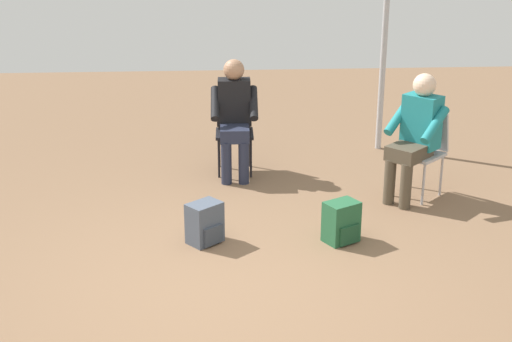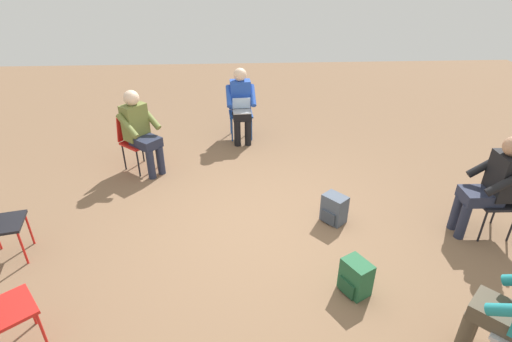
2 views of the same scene
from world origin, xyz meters
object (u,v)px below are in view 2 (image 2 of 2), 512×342
(backpack_by_empty_chair, at_px, (334,210))
(chair_north, at_px, (503,197))
(chair_southwest, at_px, (135,138))
(person_in_black, at_px, (493,182))
(person_with_laptop, at_px, (241,102))
(person_in_olive, at_px, (140,128))
(backpack_near_laptop_user, at_px, (356,279))
(chair_west, at_px, (240,109))

(backpack_by_empty_chair, bearing_deg, chair_north, 80.00)
(chair_southwest, distance_m, person_in_black, 4.74)
(person_with_laptop, height_order, person_in_olive, same)
(chair_southwest, xyz_separation_m, person_in_olive, (0.11, 0.13, 0.20))
(person_in_olive, distance_m, backpack_by_empty_chair, 2.99)
(person_in_olive, height_order, backpack_near_laptop_user, person_in_olive)
(chair_southwest, relative_size, chair_west, 1.00)
(chair_west, height_order, backpack_near_laptop_user, chair_west)
(person_with_laptop, distance_m, backpack_by_empty_chair, 2.78)
(person_with_laptop, height_order, backpack_near_laptop_user, person_with_laptop)
(chair_north, relative_size, person_in_black, 0.69)
(backpack_by_empty_chair, bearing_deg, person_in_olive, -119.17)
(chair_southwest, height_order, person_with_laptop, person_with_laptop)
(backpack_near_laptop_user, bearing_deg, backpack_by_empty_chair, 177.40)
(person_in_olive, bearing_deg, backpack_by_empty_chair, 101.69)
(chair_west, distance_m, backpack_near_laptop_user, 4.00)
(person_with_laptop, distance_m, person_in_olive, 1.83)
(chair_north, distance_m, backpack_by_empty_chair, 1.89)
(chair_southwest, xyz_separation_m, person_in_black, (1.86, 4.36, 0.20))
(backpack_by_empty_chair, bearing_deg, backpack_near_laptop_user, -2.60)
(person_in_olive, bearing_deg, backpack_near_laptop_user, 84.91)
(chair_southwest, distance_m, person_with_laptop, 1.89)
(chair_west, height_order, person_in_black, person_in_black)
(chair_north, height_order, chair_west, same)
(chair_southwest, bearing_deg, chair_north, 108.46)
(person_in_black, bearing_deg, chair_north, -90.00)
(person_in_black, bearing_deg, backpack_by_empty_chair, 80.70)
(person_in_black, bearing_deg, chair_southwest, 68.41)
(chair_west, xyz_separation_m, person_in_black, (3.00, 2.76, 0.20))
(person_with_laptop, xyz_separation_m, person_in_black, (2.83, 2.75, 0.00))
(chair_west, distance_m, person_in_black, 4.08)
(chair_north, xyz_separation_m, chair_southwest, (-1.86, -4.52, 0.00))
(backpack_near_laptop_user, distance_m, backpack_by_empty_chair, 1.17)
(chair_west, height_order, person_with_laptop, person_with_laptop)
(chair_west, distance_m, backpack_by_empty_chair, 2.91)
(backpack_near_laptop_user, bearing_deg, person_in_olive, -135.95)
(person_with_laptop, relative_size, person_in_black, 1.00)
(chair_west, relative_size, person_with_laptop, 0.69)
(chair_north, relative_size, person_with_laptop, 0.69)
(person_in_olive, bearing_deg, chair_west, 171.10)
(chair_west, relative_size, person_in_black, 0.69)
(person_with_laptop, bearing_deg, backpack_by_empty_chair, 109.91)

